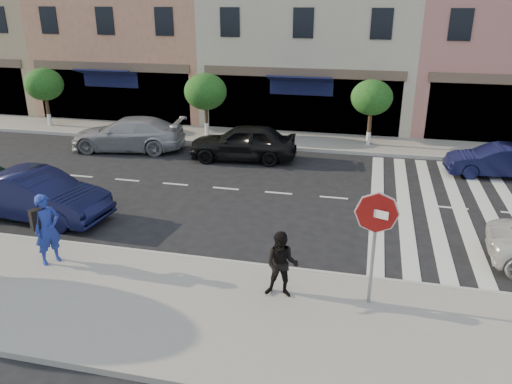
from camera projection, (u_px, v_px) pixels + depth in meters
name	position (u px, v px, depth m)	size (l,w,h in m)	color
ground	(253.00, 242.00, 14.49)	(120.00, 120.00, 0.00)	black
sidewalk_near	(213.00, 314.00, 11.06)	(60.00, 4.50, 0.15)	gray
sidewalk_far	(305.00, 141.00, 24.44)	(60.00, 3.00, 0.15)	gray
building_centre	(315.00, 19.00, 28.02)	(11.00, 9.00, 11.00)	beige
street_tree_wa	(44.00, 85.00, 26.43)	(2.00, 2.00, 3.05)	#473323
street_tree_wb	(205.00, 92.00, 24.52)	(2.10, 2.10, 3.06)	#473323
street_tree_c	(372.00, 98.00, 22.79)	(1.90, 1.90, 3.04)	#473323
stop_sign	(376.00, 225.00, 10.64)	(0.90, 0.37, 2.70)	gray
photographer	(47.00, 229.00, 12.76)	(0.69, 0.45, 1.88)	navy
walker	(282.00, 265.00, 11.33)	(0.78, 0.61, 1.60)	black
car_near_mid	(37.00, 195.00, 15.80)	(1.64, 4.71, 1.55)	black
car_far_left	(128.00, 134.00, 23.01)	(2.12, 5.22, 1.51)	#9A9A9F
car_far_mid	(243.00, 142.00, 21.58)	(1.85, 4.61, 1.57)	black
car_far_right	(497.00, 161.00, 19.65)	(1.33, 3.82, 1.26)	black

